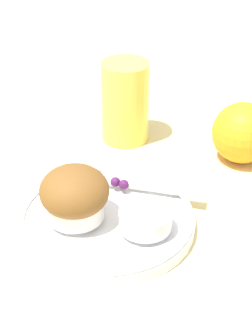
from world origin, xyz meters
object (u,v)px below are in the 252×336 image
(orange_fruit, at_px, (243,133))
(juice_glass, at_px, (125,102))
(muffin, at_px, (75,195))
(butter_knife, at_px, (126,183))

(orange_fruit, bearing_deg, juice_glass, -171.66)
(muffin, height_order, butter_knife, muffin)
(juice_glass, bearing_deg, butter_knife, -60.66)
(muffin, distance_m, butter_knife, 0.09)
(muffin, bearing_deg, juice_glass, 104.07)
(muffin, distance_m, juice_glass, 0.22)
(butter_knife, distance_m, orange_fruit, 0.18)
(orange_fruit, bearing_deg, muffin, -115.48)
(butter_knife, height_order, juice_glass, juice_glass)
(butter_knife, distance_m, juice_glass, 0.16)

